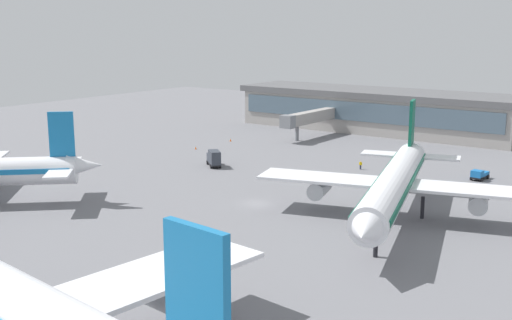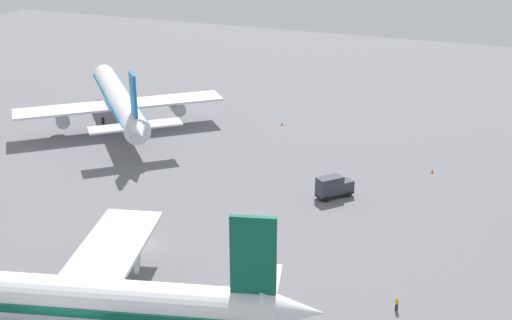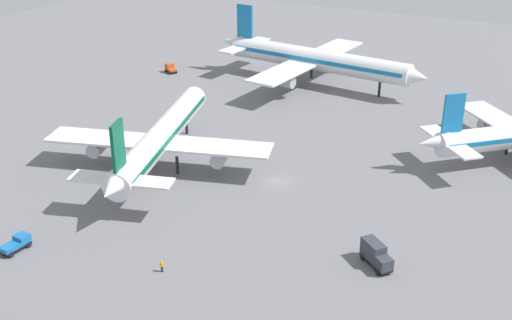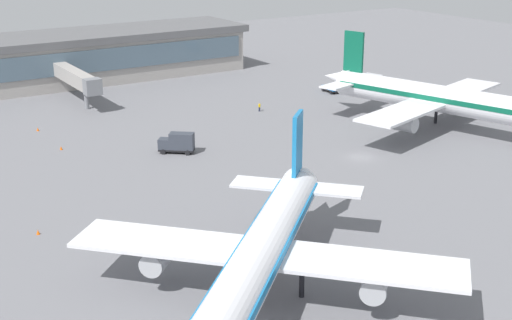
% 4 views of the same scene
% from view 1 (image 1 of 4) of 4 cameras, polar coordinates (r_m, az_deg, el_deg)
% --- Properties ---
extents(ground, '(288.00, 288.00, 0.00)m').
position_cam_1_polar(ground, '(102.06, 0.14, -3.88)').
color(ground, slate).
extents(terminal_building, '(77.26, 19.98, 10.88)m').
position_cam_1_polar(terminal_building, '(175.46, 10.73, 4.37)').
color(terminal_building, '#9E9993').
rests_on(terminal_building, ground).
extents(airplane_at_gate, '(40.91, 50.01, 15.51)m').
position_cam_1_polar(airplane_at_gate, '(93.63, 12.20, -2.02)').
color(airplane_at_gate, white).
rests_on(airplane_at_gate, ground).
extents(airplane_taxiing, '(57.04, 46.00, 17.36)m').
position_cam_1_polar(airplane_taxiing, '(54.10, -20.60, -12.12)').
color(airplane_taxiing, white).
rests_on(airplane_taxiing, ground).
extents(pushback_tractor, '(2.51, 4.54, 1.90)m').
position_cam_1_polar(pushback_tractor, '(124.39, 19.17, -1.22)').
color(pushback_tractor, black).
rests_on(pushback_tractor, ground).
extents(catering_truck, '(5.52, 5.05, 3.30)m').
position_cam_1_polar(catering_truck, '(128.75, -3.75, 0.17)').
color(catering_truck, black).
rests_on(catering_truck, ground).
extents(ground_crew_worker, '(0.56, 0.48, 1.67)m').
position_cam_1_polar(ground_crew_worker, '(127.66, 9.24, -0.45)').
color(ground_crew_worker, '#1E2338').
rests_on(ground_crew_worker, ground).
extents(jet_bridge, '(3.29, 23.33, 6.74)m').
position_cam_1_polar(jet_bridge, '(162.02, 4.78, 3.79)').
color(jet_bridge, '#9E9993').
rests_on(jet_bridge, ground).
extents(safety_cone_near_gate, '(0.44, 0.44, 0.60)m').
position_cam_1_polar(safety_cone_near_gate, '(136.44, -17.92, -0.32)').
color(safety_cone_near_gate, '#EA590C').
rests_on(safety_cone_near_gate, ground).
extents(safety_cone_mid_apron, '(0.44, 0.44, 0.60)m').
position_cam_1_polar(safety_cone_mid_apron, '(157.00, -2.27, 1.78)').
color(safety_cone_mid_apron, '#EA590C').
rests_on(safety_cone_mid_apron, ground).
extents(safety_cone_far_side, '(0.44, 0.44, 0.60)m').
position_cam_1_polar(safety_cone_far_side, '(147.34, -5.36, 1.07)').
color(safety_cone_far_side, '#EA590C').
rests_on(safety_cone_far_side, ground).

